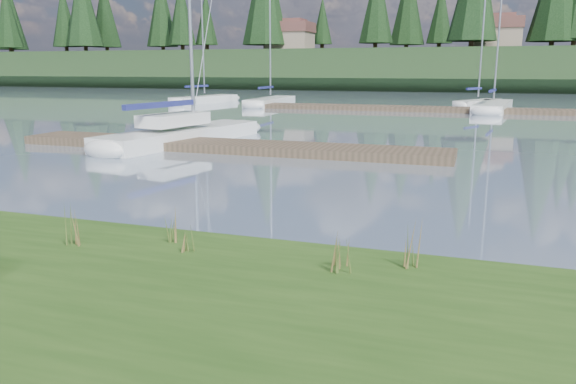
% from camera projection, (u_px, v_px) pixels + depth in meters
% --- Properties ---
extents(ground, '(200.00, 200.00, 0.00)m').
position_uv_depth(ground, '(409.00, 111.00, 38.26)').
color(ground, '#7A8CA1').
rests_on(ground, ground).
extents(ridge, '(200.00, 20.00, 5.00)m').
position_uv_depth(ridge, '(448.00, 70.00, 77.46)').
color(ridge, black).
rests_on(ridge, ground).
extents(sailboat_main, '(3.41, 9.30, 13.09)m').
position_uv_depth(sailboat_main, '(193.00, 130.00, 22.51)').
color(sailboat_main, white).
rests_on(sailboat_main, ground).
extents(dock_near, '(16.00, 2.00, 0.30)m').
position_uv_depth(dock_near, '(224.00, 146.00, 20.08)').
color(dock_near, '#4C3D2C').
rests_on(dock_near, ground).
extents(dock_far, '(26.00, 2.20, 0.30)m').
position_uv_depth(dock_far, '(439.00, 109.00, 37.60)').
color(dock_far, '#4C3D2C').
rests_on(dock_far, ground).
extents(sailboat_bg_0, '(3.13, 8.38, 11.90)m').
position_uv_depth(sailboat_bg_0, '(210.00, 99.00, 47.51)').
color(sailboat_bg_0, white).
rests_on(sailboat_bg_0, ground).
extents(sailboat_bg_1, '(1.85, 8.67, 12.81)m').
position_uv_depth(sailboat_bg_1, '(274.00, 100.00, 44.78)').
color(sailboat_bg_1, white).
rests_on(sailboat_bg_1, ground).
extents(sailboat_bg_2, '(3.71, 5.79, 9.10)m').
position_uv_depth(sailboat_bg_2, '(481.00, 103.00, 41.57)').
color(sailboat_bg_2, white).
rests_on(sailboat_bg_2, ground).
extents(sailboat_bg_3, '(2.95, 9.75, 13.92)m').
position_uv_depth(sailboat_bg_3, '(494.00, 105.00, 39.21)').
color(sailboat_bg_3, white).
rests_on(sailboat_bg_3, ground).
extents(weed_0, '(0.17, 0.14, 0.56)m').
position_uv_depth(weed_0, '(171.00, 227.00, 8.29)').
color(weed_0, '#475B23').
rests_on(weed_0, bank).
extents(weed_1, '(0.17, 0.14, 0.42)m').
position_uv_depth(weed_1, '(190.00, 240.00, 7.90)').
color(weed_1, '#475B23').
rests_on(weed_1, bank).
extents(weed_2, '(0.17, 0.14, 0.68)m').
position_uv_depth(weed_2, '(343.00, 251.00, 7.07)').
color(weed_2, '#475B23').
rests_on(weed_2, bank).
extents(weed_3, '(0.17, 0.14, 0.65)m').
position_uv_depth(weed_3, '(73.00, 227.00, 8.17)').
color(weed_3, '#475B23').
rests_on(weed_3, bank).
extents(weed_4, '(0.17, 0.14, 0.45)m').
position_uv_depth(weed_4, '(341.00, 254.00, 7.23)').
color(weed_4, '#475B23').
rests_on(weed_4, bank).
extents(weed_5, '(0.17, 0.14, 0.65)m').
position_uv_depth(weed_5, '(412.00, 247.00, 7.23)').
color(weed_5, '#475B23').
rests_on(weed_5, bank).
extents(mud_lip, '(60.00, 0.50, 0.14)m').
position_uv_depth(mud_lip, '(169.00, 247.00, 9.04)').
color(mud_lip, '#33281C').
rests_on(mud_lip, ground).
extents(conifer_0, '(5.72, 5.72, 14.15)m').
position_uv_depth(conifer_0, '(82.00, 3.00, 86.99)').
color(conifer_0, '#382619').
rests_on(conifer_0, ridge).
extents(conifer_1, '(4.40, 4.40, 11.30)m').
position_uv_depth(conifer_1, '(181.00, 12.00, 86.27)').
color(conifer_1, '#382619').
rests_on(conifer_1, ridge).
extents(conifer_3, '(4.84, 4.84, 12.25)m').
position_uv_depth(conifer_3, '(377.00, 2.00, 77.67)').
color(conifer_3, '#382619').
rests_on(conifer_3, ridge).
extents(house_0, '(6.30, 5.30, 4.65)m').
position_uv_depth(house_0, '(290.00, 36.00, 80.56)').
color(house_0, gray).
rests_on(house_0, ridge).
extents(house_1, '(6.30, 5.30, 4.65)m').
position_uv_depth(house_1, '(497.00, 33.00, 72.69)').
color(house_1, gray).
rests_on(house_1, ridge).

